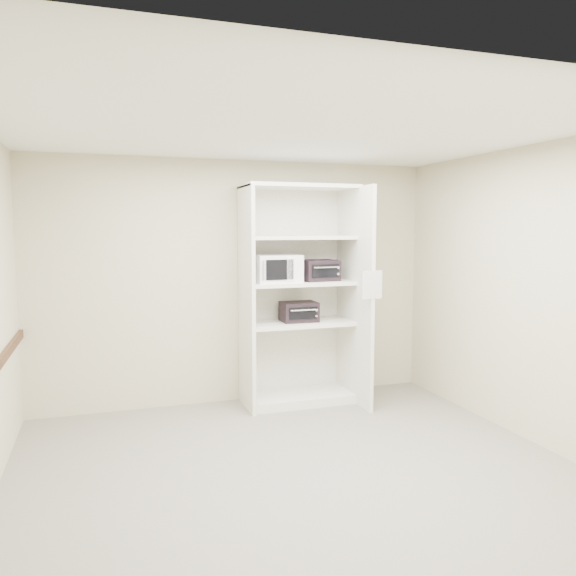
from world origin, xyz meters
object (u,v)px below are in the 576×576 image
object	(u,v)px
microwave	(276,268)
toaster_oven_upper	(319,270)
shelving_unit	(302,302)
toaster_oven_lower	(299,312)

from	to	relation	value
microwave	toaster_oven_upper	bearing A→B (deg)	-2.32
shelving_unit	microwave	size ratio (longest dim) A/B	4.92
toaster_oven_upper	toaster_oven_lower	xyz separation A→B (m)	(-0.22, 0.03, -0.46)
toaster_oven_upper	toaster_oven_lower	size ratio (longest dim) A/B	1.03
shelving_unit	microwave	distance (m)	0.50
microwave	toaster_oven_lower	size ratio (longest dim) A/B	1.26
shelving_unit	toaster_oven_upper	bearing A→B (deg)	-9.26
microwave	toaster_oven_upper	xyz separation A→B (m)	(0.49, 0.00, -0.03)
shelving_unit	microwave	world-z (taller)	shelving_unit
microwave	toaster_oven_lower	xyz separation A→B (m)	(0.27, 0.03, -0.49)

